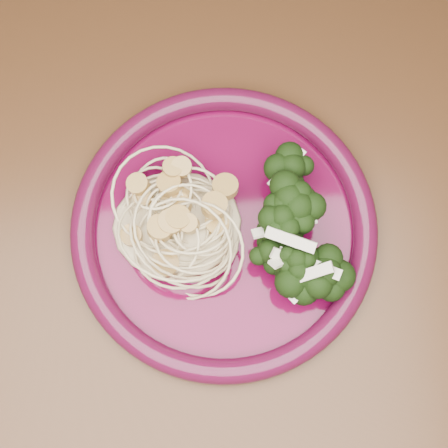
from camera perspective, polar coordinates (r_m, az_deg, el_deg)
dining_table at (r=0.66m, az=-7.53°, el=-3.54°), size 1.20×0.80×0.75m
dinner_plate at (r=0.55m, az=0.00°, el=-0.29°), size 0.31×0.31×0.02m
spaghetti_pile at (r=0.55m, az=-4.38°, el=0.21°), size 0.13×0.11×0.03m
scallop_cluster at (r=0.52m, az=-4.63°, el=1.22°), size 0.13×0.13×0.04m
broccoli_pile at (r=0.54m, az=5.47°, el=0.01°), size 0.10×0.15×0.05m
onion_garnish at (r=0.51m, az=5.78°, el=0.99°), size 0.07×0.10×0.05m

